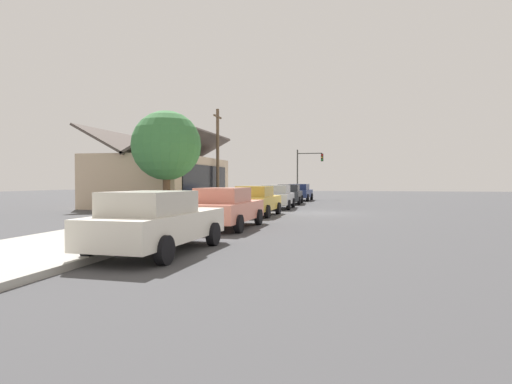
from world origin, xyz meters
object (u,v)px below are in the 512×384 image
car_charcoal (289,194)px  fire_hydrant_red (262,200)px  car_ivory (157,221)px  car_silver (277,197)px  car_coral (226,208)px  shade_tree (166,146)px  traffic_light_main (307,166)px  car_navy (300,192)px  car_mustard (256,201)px  utility_pole_wooden (218,155)px

car_charcoal → fire_hydrant_red: size_ratio=6.77×
car_ivory → car_silver: 18.66m
car_coral → shade_tree: 9.71m
shade_tree → fire_hydrant_red: (7.11, -4.16, -3.39)m
traffic_light_main → car_charcoal: bearing=178.3°
car_navy → shade_tree: shade_tree is taller
car_mustard → car_navy: same height
car_charcoal → utility_pole_wooden: 6.62m
car_mustard → car_coral: bearing=-176.3°
fire_hydrant_red → car_coral: bearing=-173.8°
traffic_light_main → fire_hydrant_red: bearing=174.0°
car_mustard → traffic_light_main: (23.75, -0.29, 2.68)m
shade_tree → utility_pole_wooden: bearing=-1.0°
traffic_light_main → utility_pole_wooden: 14.66m
shade_tree → car_coral: bearing=-141.7°
car_charcoal → car_silver: bearing=178.1°
shade_tree → car_navy: bearing=-17.3°
car_ivory → traffic_light_main: 36.26m
traffic_light_main → car_mustard: bearing=179.3°
car_navy → traffic_light_main: 5.53m
car_coral → car_ivory: bearing=-179.0°
car_mustard → utility_pole_wooden: size_ratio=0.60×
car_mustard → car_charcoal: 12.63m
car_coral → car_mustard: bearing=3.2°
car_ivory → utility_pole_wooden: size_ratio=0.66×
car_navy → utility_pole_wooden: utility_pole_wooden is taller
car_coral → utility_pole_wooden: utility_pole_wooden is taller
car_navy → utility_pole_wooden: bearing=149.6°
car_charcoal → traffic_light_main: bearing=-4.2°
car_navy → traffic_light_main: traffic_light_main is taller
car_coral → car_charcoal: (18.94, 0.22, -0.00)m
car_ivory → utility_pole_wooden: utility_pole_wooden is taller
car_mustard → shade_tree: bearing=82.6°
traffic_light_main → fire_hydrant_red: 16.10m
car_charcoal → fire_hydrant_red: car_charcoal is taller
car_silver → shade_tree: (-5.34, 5.56, 3.07)m
car_mustard → traffic_light_main: 23.91m
traffic_light_main → fire_hydrant_red: traffic_light_main is taller
car_coral → utility_pole_wooden: bearing=20.0°
car_ivory → car_navy: bearing=2.7°
car_coral → car_silver: (12.57, 0.15, -0.00)m
car_charcoal → car_coral: bearing=178.2°
shade_tree → utility_pole_wooden: utility_pole_wooden is taller
fire_hydrant_red → utility_pole_wooden: bearing=61.0°
shade_tree → fire_hydrant_red: size_ratio=8.33×
car_ivory → car_charcoal: bearing=3.0°
car_silver → utility_pole_wooden: 7.39m
car_coral → car_silver: 12.57m
car_ivory → car_mustard: 12.40m
car_mustard → fire_hydrant_red: 8.15m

